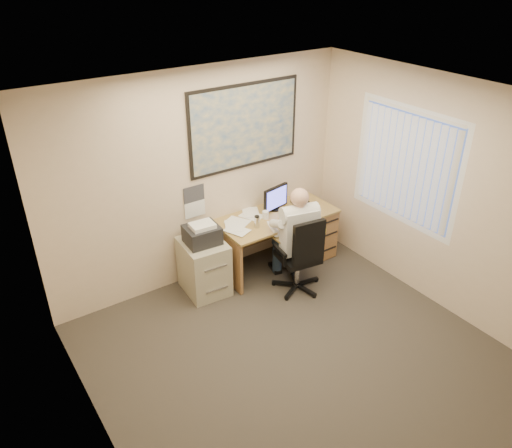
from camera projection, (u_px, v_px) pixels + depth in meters
room_shell at (323, 263)px, 4.45m from camera, size 4.00×4.50×2.70m
desk at (295, 228)px, 6.87m from camera, size 1.60×0.97×1.08m
world_map at (245, 127)px, 6.11m from camera, size 1.56×0.03×1.06m
wall_calendar at (194, 202)px, 6.14m from camera, size 0.28×0.01×0.42m
window_blinds at (405, 166)px, 5.90m from camera, size 0.06×1.40×1.30m
filing_cabinet at (204, 262)px, 6.17m from camera, size 0.54×0.63×0.97m
office_chair at (300, 269)px, 6.22m from camera, size 0.72×0.72×1.06m
person at (297, 240)px, 6.09m from camera, size 0.77×0.95×1.38m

